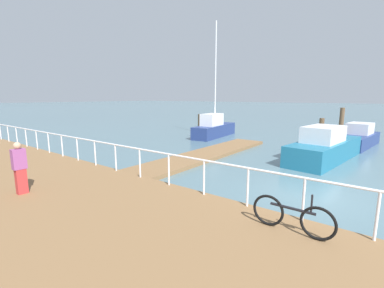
{
  "coord_description": "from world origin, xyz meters",
  "views": [
    {
      "loc": [
        -9.36,
        -1.87,
        3.29
      ],
      "look_at": [
        0.77,
        5.91,
        1.01
      ],
      "focal_mm": 24.71,
      "sensor_mm": 36.0,
      "label": 1
    }
  ],
  "objects_px": {
    "moored_boat_0": "(214,128)",
    "moored_boat_2": "(357,138)",
    "moored_boat_1": "(325,147)",
    "pedestrian_1": "(20,167)",
    "bicycle_at_railing": "(292,216)"
  },
  "relations": [
    {
      "from": "moored_boat_1",
      "to": "bicycle_at_railing",
      "type": "xyz_separation_m",
      "value": [
        -9.44,
        -1.22,
        0.08
      ]
    },
    {
      "from": "moored_boat_0",
      "to": "moored_boat_2",
      "type": "relative_size",
      "value": 1.73
    },
    {
      "from": "moored_boat_0",
      "to": "moored_boat_2",
      "type": "xyz_separation_m",
      "value": [
        2.29,
        -10.02,
        -0.2
      ]
    },
    {
      "from": "moored_boat_1",
      "to": "pedestrian_1",
      "type": "bearing_deg",
      "value": 153.54
    },
    {
      "from": "moored_boat_1",
      "to": "bicycle_at_railing",
      "type": "height_order",
      "value": "moored_boat_1"
    },
    {
      "from": "moored_boat_1",
      "to": "pedestrian_1",
      "type": "distance_m",
      "value": 13.46
    },
    {
      "from": "moored_boat_0",
      "to": "moored_boat_1",
      "type": "height_order",
      "value": "moored_boat_0"
    },
    {
      "from": "moored_boat_1",
      "to": "pedestrian_1",
      "type": "height_order",
      "value": "pedestrian_1"
    },
    {
      "from": "moored_boat_2",
      "to": "bicycle_at_railing",
      "type": "xyz_separation_m",
      "value": [
        -15.26,
        -0.33,
        0.2
      ]
    },
    {
      "from": "moored_boat_1",
      "to": "moored_boat_0",
      "type": "bearing_deg",
      "value": 68.89
    },
    {
      "from": "moored_boat_0",
      "to": "pedestrian_1",
      "type": "height_order",
      "value": "moored_boat_0"
    },
    {
      "from": "moored_boat_0",
      "to": "pedestrian_1",
      "type": "xyz_separation_m",
      "value": [
        -15.56,
        -3.14,
        0.44
      ]
    },
    {
      "from": "moored_boat_0",
      "to": "bicycle_at_railing",
      "type": "xyz_separation_m",
      "value": [
        -12.97,
        -10.35,
        0.0
      ]
    },
    {
      "from": "moored_boat_1",
      "to": "bicycle_at_railing",
      "type": "bearing_deg",
      "value": -172.63
    },
    {
      "from": "bicycle_at_railing",
      "to": "moored_boat_0",
      "type": "bearing_deg",
      "value": 38.6
    }
  ]
}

